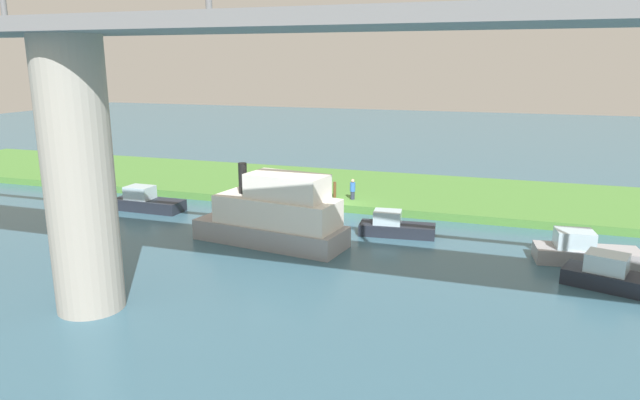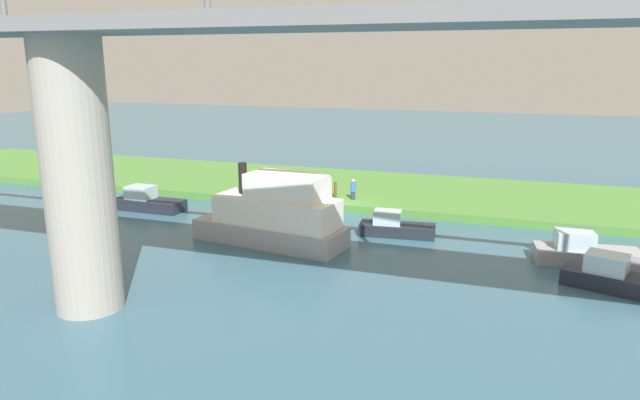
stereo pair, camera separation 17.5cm
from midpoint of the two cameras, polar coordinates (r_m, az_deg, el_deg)
name	(u,v)px [view 1 (the left image)]	position (r m, az deg, el deg)	size (l,w,h in m)	color
ground_plane	(332,212)	(37.06, 1.07, -1.16)	(160.00, 160.00, 0.00)	#386075
grassy_bank	(356,189)	(42.60, 3.50, 1.13)	(80.00, 12.00, 0.50)	#4C8438
bridge_pylon	(79,179)	(23.27, -23.18, 1.98)	(2.57, 2.57, 10.47)	#9E998E
bridge_span	(63,19)	(22.93, -24.55, 16.14)	(66.14, 4.30, 3.25)	slate
person_on_bank	(353,189)	(38.10, 3.16, 1.09)	(0.42, 0.42, 1.39)	#2D334C
mooring_post	(335,190)	(38.63, 1.36, 1.04)	(0.20, 0.20, 1.08)	brown
pontoon_yellow	(274,215)	(30.29, -4.76, -1.55)	(8.61, 3.97, 4.24)	#99999E
skiff_small	(147,202)	(39.01, -17.10, -0.17)	(4.75, 1.76, 1.57)	#1E232D
riverboat_paddlewheel	(395,226)	(32.23, 7.34, -2.65)	(4.32, 1.91, 1.40)	#1E232D
motorboat_white	(584,251)	(30.42, 24.76, -4.69)	(5.00, 2.32, 1.61)	#99999E
motorboat_red	(617,277)	(27.59, 27.44, -6.89)	(4.81, 2.92, 1.51)	#1E232D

